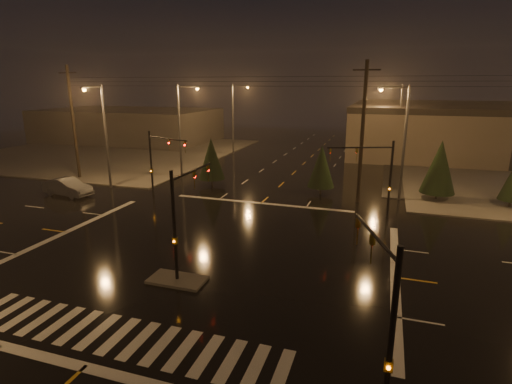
{
  "coord_description": "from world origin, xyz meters",
  "views": [
    {
      "loc": [
        9.88,
        -20.93,
        10.11
      ],
      "look_at": [
        1.81,
        3.93,
        3.0
      ],
      "focal_mm": 28.0,
      "sensor_mm": 36.0,
      "label": 1
    }
  ],
  "objects": [
    {
      "name": "stop_bar_far",
      "position": [
        0.0,
        11.0,
        0.01
      ],
      "size": [
        16.0,
        0.5,
        0.01
      ],
      "primitive_type": "cube",
      "color": "beige",
      "rests_on": "ground"
    },
    {
      "name": "conifer_0",
      "position": [
        14.64,
        16.83,
        3.04
      ],
      "size": [
        3.0,
        3.0,
        5.39
      ],
      "color": "black",
      "rests_on": "ground"
    },
    {
      "name": "sidewalk_nw",
      "position": [
        -30.0,
        30.0,
        0.06
      ],
      "size": [
        36.0,
        36.0,
        0.12
      ],
      "primitive_type": "cube",
      "color": "#4E4B45",
      "rests_on": "ground"
    },
    {
      "name": "signal_mast_se",
      "position": [
        10.23,
        -9.75,
        3.71
      ],
      "size": [
        1.55,
        3.87,
        6.0
      ],
      "color": "black",
      "rests_on": "ground"
    },
    {
      "name": "stop_bar_near",
      "position": [
        0.0,
        -11.0,
        0.01
      ],
      "size": [
        16.0,
        0.5,
        0.01
      ],
      "primitive_type": "cube",
      "color": "beige",
      "rests_on": "ground"
    },
    {
      "name": "streetlight_5",
      "position": [
        -16.0,
        11.18,
        5.8
      ],
      "size": [
        0.32,
        2.77,
        10.0
      ],
      "color": "#38383A",
      "rests_on": "ground"
    },
    {
      "name": "utility_pole_0",
      "position": [
        -22.0,
        14.0,
        6.13
      ],
      "size": [
        2.2,
        0.32,
        12.0
      ],
      "color": "black",
      "rests_on": "ground"
    },
    {
      "name": "commercial_block",
      "position": [
        -35.0,
        42.0,
        2.8
      ],
      "size": [
        30.0,
        18.0,
        5.6
      ],
      "primitive_type": "cube",
      "color": "#403C38",
      "rests_on": "ground"
    },
    {
      "name": "median_island",
      "position": [
        0.0,
        -4.0,
        0.07
      ],
      "size": [
        3.0,
        1.6,
        0.15
      ],
      "primitive_type": "cube",
      "color": "#4E4B45",
      "rests_on": "ground"
    },
    {
      "name": "car_crossing",
      "position": [
        -17.9,
        7.81,
        0.82
      ],
      "size": [
        5.18,
        2.44,
        1.64
      ],
      "primitive_type": "imported",
      "rotation": [
        0.0,
        0.0,
        1.43
      ],
      "color": "slate",
      "rests_on": "ground"
    },
    {
      "name": "streetlight_4",
      "position": [
        11.18,
        36.0,
        5.8
      ],
      "size": [
        2.77,
        0.32,
        10.0
      ],
      "color": "#38383A",
      "rests_on": "ground"
    },
    {
      "name": "streetlight_2",
      "position": [
        -11.18,
        34.0,
        5.8
      ],
      "size": [
        2.77,
        0.32,
        10.0
      ],
      "color": "#38383A",
      "rests_on": "ground"
    },
    {
      "name": "crosswalk",
      "position": [
        0.0,
        -9.0,
        0.01
      ],
      "size": [
        15.0,
        2.6,
        0.01
      ],
      "primitive_type": "cube",
      "color": "beige",
      "rests_on": "ground"
    },
    {
      "name": "signal_mast_ne",
      "position": [
        9.5,
        10.14,
        3.79
      ],
      "size": [
        4.84,
        1.86,
        6.0
      ],
      "color": "black",
      "rests_on": "ground"
    },
    {
      "name": "signal_mast_median",
      "position": [
        0.0,
        -3.07,
        3.75
      ],
      "size": [
        0.25,
        4.59,
        6.0
      ],
      "color": "black",
      "rests_on": "ground"
    },
    {
      "name": "ground",
      "position": [
        0.0,
        0.0,
        0.0
      ],
      "size": [
        140.0,
        140.0,
        0.0
      ],
      "primitive_type": "plane",
      "color": "black",
      "rests_on": "ground"
    },
    {
      "name": "conifer_4",
      "position": [
        4.43,
        15.68,
        2.66
      ],
      "size": [
        2.51,
        2.51,
        4.62
      ],
      "color": "black",
      "rests_on": "ground"
    },
    {
      "name": "streetlight_3",
      "position": [
        11.18,
        16.0,
        5.8
      ],
      "size": [
        2.77,
        0.32,
        10.0
      ],
      "color": "#38383A",
      "rests_on": "ground"
    },
    {
      "name": "conifer_3",
      "position": [
        -6.72,
        15.58,
        2.78
      ],
      "size": [
        2.67,
        2.67,
        4.87
      ],
      "color": "black",
      "rests_on": "ground"
    },
    {
      "name": "utility_pole_1",
      "position": [
        8.0,
        14.0,
        6.13
      ],
      "size": [
        2.2,
        0.32,
        12.0
      ],
      "color": "black",
      "rests_on": "ground"
    },
    {
      "name": "streetlight_1",
      "position": [
        -11.18,
        18.0,
        5.8
      ],
      "size": [
        2.77,
        0.32,
        10.0
      ],
      "color": "#38383A",
      "rests_on": "ground"
    },
    {
      "name": "signal_mast_nw",
      "position": [
        -9.5,
        10.14,
        3.79
      ],
      "size": [
        4.84,
        1.86,
        6.0
      ],
      "color": "black",
      "rests_on": "ground"
    }
  ]
}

